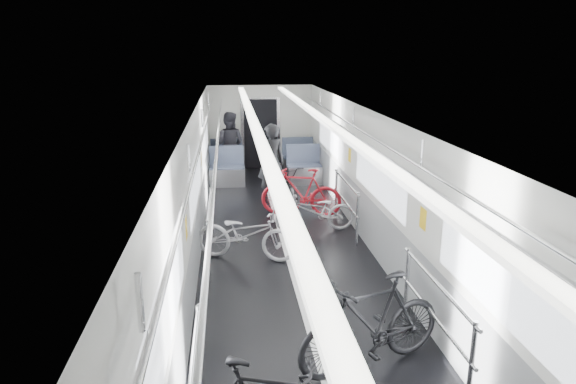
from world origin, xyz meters
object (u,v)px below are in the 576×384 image
bike_right_mid (315,211)px  person_standing (271,163)px  bike_left_far (246,234)px  bike_right_far (301,192)px  bike_right_near (372,323)px  person_seated (229,144)px  bike_aisle (284,183)px

bike_right_mid → person_standing: bearing=-165.2°
person_standing → bike_left_far: bearing=67.8°
bike_right_far → bike_right_mid: bearing=23.6°
bike_left_far → bike_right_near: size_ratio=0.94×
bike_left_far → person_seated: 5.93m
bike_left_far → person_seated: bearing=20.4°
bike_right_near → bike_right_far: bearing=161.2°
bike_right_near → bike_right_mid: bearing=159.4°
bike_right_near → bike_aisle: bearing=163.3°
bike_right_mid → person_standing: person_standing is taller
person_standing → bike_right_far: bearing=103.8°
bike_right_mid → bike_right_far: bike_right_far is taller
bike_right_mid → person_seated: size_ratio=0.87×
bike_left_far → bike_right_near: bike_right_near is taller
bike_right_far → person_seated: bearing=-142.8°
bike_left_far → person_standing: (0.71, 3.37, 0.45)m
bike_right_mid → bike_aisle: size_ratio=0.92×
bike_right_mid → bike_left_far: bearing=-51.1°
bike_right_mid → bike_aisle: bearing=-171.8°
bike_right_near → bike_aisle: (-0.26, 6.46, -0.10)m
bike_right_far → bike_aisle: size_ratio=1.01×
bike_right_far → person_seated: size_ratio=0.96×
bike_left_far → bike_right_mid: bike_left_far is taller
bike_right_near → bike_right_mid: (0.12, 4.40, -0.14)m
person_standing → person_seated: person_standing is taller
bike_left_far → bike_aisle: 3.41m
bike_left_far → person_seated: size_ratio=0.96×
bike_right_mid → bike_right_far: (-0.14, 0.99, 0.11)m
bike_right_far → bike_left_far: bearing=-13.7°
bike_aisle → bike_right_far: bearing=-92.5°
bike_right_near → person_standing: bearing=165.8°
bike_right_near → bike_aisle: 6.47m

